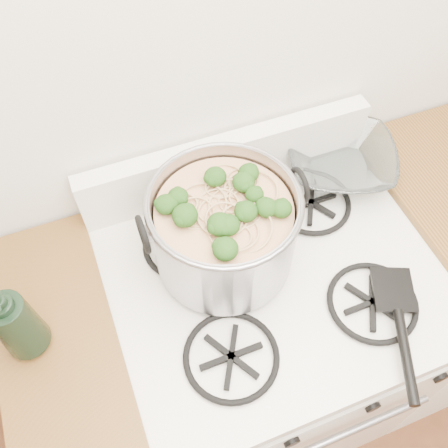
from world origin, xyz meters
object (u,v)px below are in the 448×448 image
(spatula, at_px, (394,288))
(bottle, at_px, (12,319))
(gas_range, at_px, (263,348))
(stock_pot, at_px, (224,230))
(glass_bowl, at_px, (339,164))

(spatula, xyz_separation_m, bottle, (-0.77, 0.17, 0.10))
(gas_range, distance_m, spatula, 0.56)
(spatula, relative_size, bottle, 1.30)
(stock_pot, xyz_separation_m, glass_bowl, (0.38, 0.14, -0.09))
(stock_pot, relative_size, glass_bowl, 3.19)
(spatula, relative_size, glass_bowl, 2.78)
(gas_range, distance_m, glass_bowl, 0.62)
(spatula, bearing_deg, bottle, -169.16)
(gas_range, height_order, bottle, bottle)
(stock_pot, height_order, spatula, stock_pot)
(stock_pot, bearing_deg, bottle, -173.50)
(gas_range, bearing_deg, bottle, 176.62)
(stock_pot, xyz_separation_m, spatula, (0.32, -0.22, -0.09))
(gas_range, bearing_deg, stock_pot, 138.66)
(spatula, bearing_deg, glass_bowl, 103.69)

